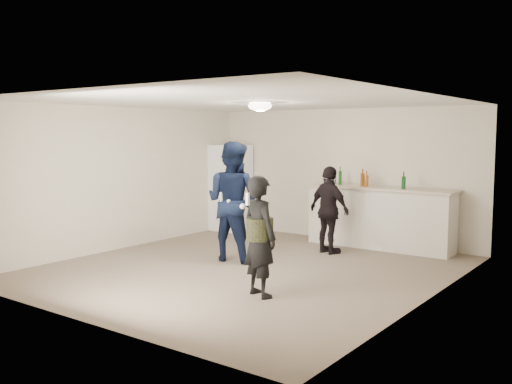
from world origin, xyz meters
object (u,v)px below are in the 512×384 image
Objects in this scene: spectator at (329,210)px; counter at (380,219)px; woman at (260,236)px; shaker at (334,180)px; fridge at (230,187)px; man at (233,201)px.

counter is at bearing -99.38° from spectator.
shaker is at bearing -55.89° from woman.
fridge is 2.44m from shaker.
shaker is 0.11× the size of woman.
counter is at bearing -128.83° from man.
man is (1.86, -2.25, 0.05)m from fridge.
fridge is at bearing -27.66° from woman.
counter is 1.10m from spectator.
man reaches higher than spectator.
woman is 1.02× the size of spectator.
fridge is 2.92m from man.
shaker is at bearing 2.00° from fridge.
spectator is at bearing -59.50° from woman.
shaker is (2.43, 0.08, 0.28)m from fridge.
fridge is at bearing 0.57° from spectator.
fridge reaches higher than woman.
spectator is (2.87, -0.89, -0.16)m from fridge.
shaker is 2.42m from man.
spectator reaches higher than counter.
woman reaches higher than shaker.
counter is 3.38m from fridge.
woman is at bearing -89.14° from counter.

